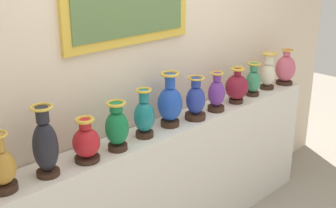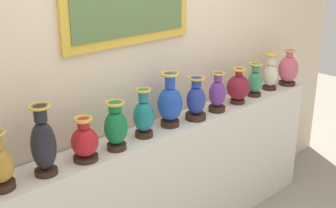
{
  "view_description": "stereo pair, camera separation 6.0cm",
  "coord_description": "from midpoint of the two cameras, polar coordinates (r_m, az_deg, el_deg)",
  "views": [
    {
      "loc": [
        -2.07,
        -2.09,
        2.26
      ],
      "look_at": [
        0.0,
        0.0,
        1.2
      ],
      "focal_mm": 47.27,
      "sensor_mm": 36.0,
      "label": 1
    },
    {
      "loc": [
        -2.02,
        -2.13,
        2.26
      ],
      "look_at": [
        0.0,
        0.0,
        1.2
      ],
      "focal_mm": 47.27,
      "sensor_mm": 36.0,
      "label": 2
    }
  ],
  "objects": [
    {
      "name": "vase_emerald",
      "position": [
        2.79,
        -6.14,
        -2.96
      ],
      "size": [
        0.15,
        0.15,
        0.32
      ],
      "color": "#382319",
      "rests_on": "display_shelf"
    },
    {
      "name": "vase_sapphire",
      "position": [
        3.13,
        0.81,
        0.11
      ],
      "size": [
        0.18,
        0.18,
        0.4
      ],
      "color": "#382319",
      "rests_on": "display_shelf"
    },
    {
      "name": "display_shelf",
      "position": [
        3.42,
        0.51,
        -10.79
      ],
      "size": [
        3.17,
        0.31,
        1.03
      ],
      "primitive_type": "cube",
      "color": "silver",
      "rests_on": "ground_plane"
    },
    {
      "name": "vase_jade",
      "position": [
        3.84,
        11.61,
        2.91
      ],
      "size": [
        0.13,
        0.13,
        0.29
      ],
      "color": "#382319",
      "rests_on": "display_shelf"
    },
    {
      "name": "vase_violet",
      "position": [
        3.44,
        6.88,
        1.24
      ],
      "size": [
        0.13,
        0.13,
        0.31
      ],
      "color": "#382319",
      "rests_on": "display_shelf"
    },
    {
      "name": "vase_burgundy",
      "position": [
        3.64,
        9.5,
        2.16
      ],
      "size": [
        0.19,
        0.19,
        0.3
      ],
      "color": "#382319",
      "rests_on": "display_shelf"
    },
    {
      "name": "vase_crimson",
      "position": [
        2.69,
        -10.07,
        -4.79
      ],
      "size": [
        0.17,
        0.17,
        0.28
      ],
      "color": "#382319",
      "rests_on": "display_shelf"
    },
    {
      "name": "vase_rose",
      "position": [
        4.23,
        15.63,
        4.32
      ],
      "size": [
        0.18,
        0.18,
        0.33
      ],
      "color": "#382319",
      "rests_on": "display_shelf"
    },
    {
      "name": "vase_teal",
      "position": [
        2.96,
        -2.59,
        -1.56
      ],
      "size": [
        0.14,
        0.14,
        0.34
      ],
      "color": "#382319",
      "rests_on": "display_shelf"
    },
    {
      "name": "vase_ivory",
      "position": [
        4.05,
        13.49,
        3.96
      ],
      "size": [
        0.14,
        0.14,
        0.33
      ],
      "color": "#382319",
      "rests_on": "display_shelf"
    },
    {
      "name": "vase_onyx",
      "position": [
        2.55,
        -15.12,
        -5.03
      ],
      "size": [
        0.14,
        0.14,
        0.42
      ],
      "color": "#382319",
      "rests_on": "display_shelf"
    },
    {
      "name": "back_wall",
      "position": [
        3.19,
        -2.16,
        6.1
      ],
      "size": [
        4.95,
        0.14,
        2.99
      ],
      "color": "beige",
      "rests_on": "ground_plane"
    },
    {
      "name": "vase_cobalt",
      "position": [
        3.27,
        4.15,
        0.37
      ],
      "size": [
        0.15,
        0.15,
        0.33
      ],
      "color": "#382319",
      "rests_on": "display_shelf"
    }
  ]
}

